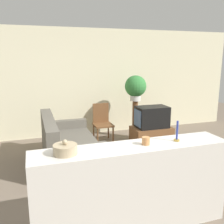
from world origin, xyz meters
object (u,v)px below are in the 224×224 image
object	(u,v)px
television	(152,117)
decorative_bowl	(65,149)
potted_plant	(136,87)
wooden_chair	(102,121)
couch	(68,148)

from	to	relation	value
television	decorative_bowl	world-z (taller)	decorative_bowl
television	decorative_bowl	size ratio (longest dim) A/B	2.90
potted_plant	wooden_chair	bearing A→B (deg)	176.30
wooden_chair	couch	bearing A→B (deg)	-131.16
potted_plant	television	bearing A→B (deg)	-76.90
wooden_chair	decorative_bowl	distance (m)	3.50
couch	wooden_chair	world-z (taller)	couch
television	wooden_chair	size ratio (longest dim) A/B	0.81
couch	television	bearing A→B (deg)	13.40
couch	potted_plant	size ratio (longest dim) A/B	2.90
potted_plant	decorative_bowl	size ratio (longest dim) A/B	2.50
couch	wooden_chair	size ratio (longest dim) A/B	2.01
wooden_chair	potted_plant	world-z (taller)	potted_plant
couch	wooden_chair	bearing A→B (deg)	48.84
couch	decorative_bowl	bearing A→B (deg)	-98.18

